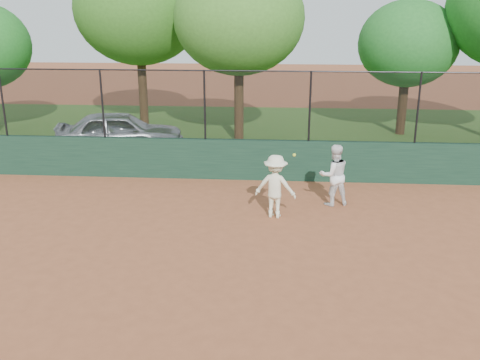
# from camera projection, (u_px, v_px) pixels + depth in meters

# --- Properties ---
(ground) EXTENTS (80.00, 80.00, 0.00)m
(ground) POSITION_uv_depth(u_px,v_px,m) (190.00, 274.00, 10.26)
(ground) COLOR #975030
(ground) RESTS_ON ground
(back_wall) EXTENTS (26.00, 0.20, 1.20)m
(back_wall) POSITION_uv_depth(u_px,v_px,m) (223.00, 159.00, 15.77)
(back_wall) COLOR #1B3C29
(back_wall) RESTS_ON ground
(grass_strip) EXTENTS (36.00, 12.00, 0.01)m
(grass_strip) POSITION_uv_depth(u_px,v_px,m) (238.00, 133.00, 21.64)
(grass_strip) COLOR #2A4E18
(grass_strip) RESTS_ON ground
(parked_car) EXTENTS (4.63, 2.69, 1.48)m
(parked_car) POSITION_uv_depth(u_px,v_px,m) (120.00, 132.00, 18.54)
(parked_car) COLOR #B4B9BE
(parked_car) RESTS_ON ground
(player_second) EXTENTS (0.91, 0.79, 1.60)m
(player_second) POSITION_uv_depth(u_px,v_px,m) (334.00, 175.00, 13.62)
(player_second) COLOR white
(player_second) RESTS_ON ground
(player_main) EXTENTS (1.10, 0.78, 1.70)m
(player_main) POSITION_uv_depth(u_px,v_px,m) (275.00, 186.00, 12.83)
(player_main) COLOR #E9E9C5
(player_main) RESTS_ON ground
(fence_assembly) EXTENTS (26.00, 0.06, 2.00)m
(fence_assembly) POSITION_uv_depth(u_px,v_px,m) (221.00, 104.00, 15.26)
(fence_assembly) COLOR black
(fence_assembly) RESTS_ON back_wall
(tree_1) EXTENTS (5.21, 4.74, 7.08)m
(tree_1) POSITION_uv_depth(u_px,v_px,m) (138.00, 9.00, 21.49)
(tree_1) COLOR #462E18
(tree_1) RESTS_ON ground
(tree_2) EXTENTS (4.69, 4.27, 6.54)m
(tree_2) POSITION_uv_depth(u_px,v_px,m) (239.00, 18.00, 19.00)
(tree_2) COLOR #483019
(tree_2) RESTS_ON ground
(tree_3) EXTENTS (3.83, 3.48, 5.20)m
(tree_3) POSITION_uv_depth(u_px,v_px,m) (408.00, 44.00, 20.49)
(tree_3) COLOR #382512
(tree_3) RESTS_ON ground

